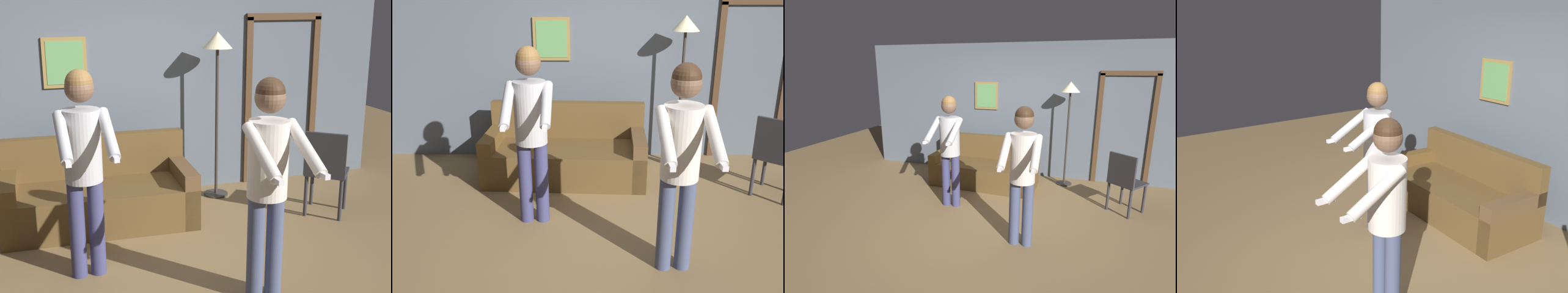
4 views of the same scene
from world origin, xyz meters
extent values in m
plane|color=olive|center=(0.00, 0.00, 0.00)|extent=(12.00, 12.00, 0.00)
cube|color=#545E69|center=(0.00, 2.09, 1.30)|extent=(6.40, 0.06, 2.60)
cube|color=olive|center=(-0.67, 2.04, 1.58)|extent=(0.47, 0.02, 0.54)
cube|color=#5C9654|center=(-0.67, 2.03, 1.58)|extent=(0.39, 0.01, 0.46)
cube|color=brown|center=(-0.47, 1.27, 0.21)|extent=(1.94, 0.93, 0.42)
cube|color=brown|center=(-0.45, 1.62, 0.65)|extent=(1.90, 0.22, 0.45)
cube|color=brown|center=(-1.34, 1.31, 0.29)|extent=(0.20, 0.86, 0.58)
cube|color=brown|center=(0.40, 1.23, 0.29)|extent=(0.20, 0.86, 0.58)
cylinder|color=#3A3B66|center=(-0.80, 0.25, 0.42)|extent=(0.13, 0.13, 0.83)
cylinder|color=#3A3B66|center=(-0.64, 0.25, 0.42)|extent=(0.13, 0.13, 0.83)
cylinder|color=#B2B2B7|center=(-0.72, 0.25, 1.13)|extent=(0.30, 0.30, 0.59)
sphere|color=brown|center=(-0.72, 0.25, 1.58)|extent=(0.23, 0.23, 0.23)
sphere|color=brown|center=(-0.72, 0.25, 1.63)|extent=(0.22, 0.22, 0.22)
cylinder|color=#B2B2B7|center=(-0.89, 0.02, 1.26)|extent=(0.10, 0.50, 0.33)
cube|color=white|center=(-0.88, -0.20, 1.13)|extent=(0.04, 0.15, 0.04)
cylinder|color=#B2B2B7|center=(-0.55, 0.03, 1.26)|extent=(0.10, 0.50, 0.33)
cube|color=white|center=(-0.54, -0.20, 1.13)|extent=(0.04, 0.15, 0.04)
cylinder|color=#444E6F|center=(0.44, -0.53, 0.41)|extent=(0.13, 0.13, 0.83)
cylinder|color=#444E6F|center=(0.60, -0.52, 0.41)|extent=(0.13, 0.13, 0.83)
cylinder|color=silver|center=(0.52, -0.52, 1.12)|extent=(0.30, 0.30, 0.58)
sphere|color=brown|center=(0.52, -0.52, 1.57)|extent=(0.23, 0.23, 0.23)
sphere|color=#382314|center=(0.52, -0.52, 1.61)|extent=(0.22, 0.22, 0.22)
cylinder|color=silver|center=(0.36, -0.75, 1.25)|extent=(0.10, 0.49, 0.34)
cube|color=white|center=(0.36, -0.97, 1.12)|extent=(0.04, 0.15, 0.04)
cylinder|color=silver|center=(0.70, -0.74, 1.25)|extent=(0.10, 0.49, 0.34)
cube|color=white|center=(0.70, -0.97, 1.12)|extent=(0.04, 0.15, 0.04)
camera|label=1|loc=(-1.18, -3.97, 2.26)|focal=50.00mm
camera|label=2|loc=(-0.17, -3.61, 2.24)|focal=40.00mm
camera|label=3|loc=(1.05, -3.91, 2.14)|focal=28.00mm
camera|label=4|loc=(2.99, -2.35, 2.50)|focal=40.00mm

